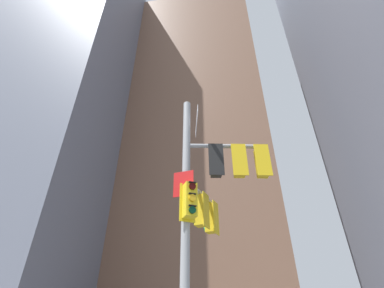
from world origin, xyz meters
The scene contains 3 objects.
building_tower_left centered at (-15.22, 11.51, 20.36)m, with size 13.16×13.16×40.72m, color slate.
building_mid_block centered at (-3.63, 21.29, 19.84)m, with size 17.37×17.37×39.68m, color brown.
signal_pole_assembly centered at (0.60, 0.35, 5.10)m, with size 3.04×2.80×8.73m.
Camera 1 is at (1.42, -7.60, 1.98)m, focal length 25.55 mm.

